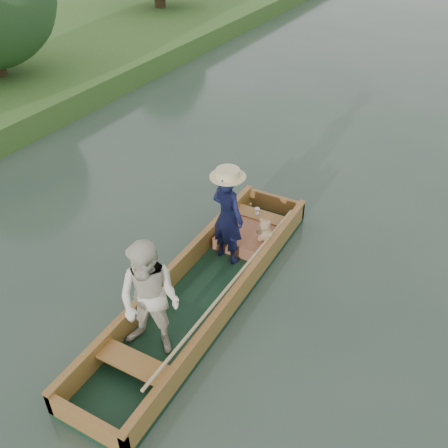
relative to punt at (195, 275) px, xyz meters
The scene contains 2 objects.
ground 0.58m from the punt, 79.08° to the left, with size 120.00×120.00×0.00m, color #283D30.
punt is the anchor object (origin of this frame).
Camera 1 is at (2.78, -4.47, 5.08)m, focal length 40.00 mm.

